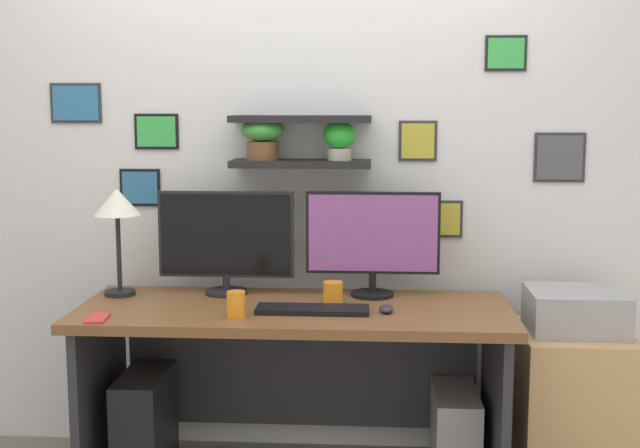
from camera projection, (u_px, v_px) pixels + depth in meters
name	position (u px, v px, depth m)	size (l,w,h in m)	color
back_wall_assembly	(303.00, 150.00, 3.73)	(4.40, 0.24, 2.70)	silver
desk	(296.00, 352.00, 3.46)	(1.73, 0.68, 0.75)	brown
monitor_left	(226.00, 239.00, 3.58)	(0.58, 0.18, 0.44)	black
monitor_right	(373.00, 239.00, 3.54)	(0.56, 0.18, 0.44)	black
keyboard	(313.00, 310.00, 3.29)	(0.44, 0.14, 0.02)	black
computer_mouse	(386.00, 309.00, 3.28)	(0.06, 0.09, 0.03)	#2D2D33
desk_lamp	(117.00, 210.00, 3.53)	(0.19, 0.19, 0.45)	black
cell_phone	(97.00, 318.00, 3.18)	(0.07, 0.14, 0.01)	red
coffee_mug	(333.00, 293.00, 3.42)	(0.08, 0.08, 0.09)	orange
pen_cup	(236.00, 304.00, 3.21)	(0.07, 0.07, 0.10)	orange
drawer_cabinet	(571.00, 405.00, 3.50)	(0.44, 0.50, 0.63)	tan
printer	(575.00, 311.00, 3.45)	(0.38, 0.34, 0.17)	#9E9EA3
computer_tower_left	(145.00, 429.00, 3.46)	(0.18, 0.40, 0.47)	black
computer_tower_right	(455.00, 436.00, 3.49)	(0.18, 0.40, 0.38)	#99999E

